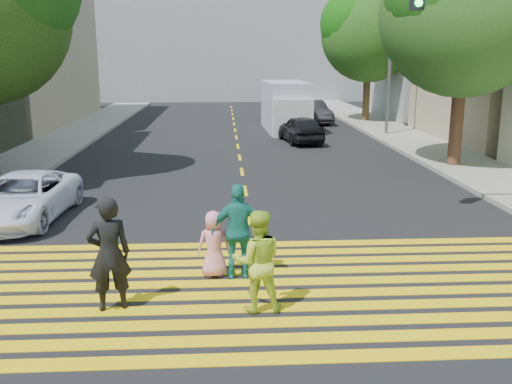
{
  "coord_description": "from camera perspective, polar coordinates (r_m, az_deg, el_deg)",
  "views": [
    {
      "loc": [
        -0.65,
        -8.39,
        4.14
      ],
      "look_at": [
        0.0,
        3.0,
        1.4
      ],
      "focal_mm": 40.0,
      "sensor_mm": 36.0,
      "label": 1
    }
  ],
  "objects": [
    {
      "name": "ground",
      "position": [
        9.38,
        1.07,
        -12.69
      ],
      "size": [
        120.0,
        120.0,
        0.0
      ],
      "primitive_type": "plane",
      "color": "black"
    },
    {
      "name": "sidewalk_left",
      "position": [
        31.65,
        -17.68,
        5.49
      ],
      "size": [
        3.0,
        40.0,
        0.15
      ],
      "primitive_type": "cube",
      "color": "gray",
      "rests_on": "ground"
    },
    {
      "name": "sidewalk_right",
      "position": [
        25.44,
        17.9,
        3.65
      ],
      "size": [
        3.0,
        60.0,
        0.15
      ],
      "primitive_type": "cube",
      "color": "gray",
      "rests_on": "ground"
    },
    {
      "name": "crosswalk",
      "position": [
        10.53,
        0.54,
        -9.61
      ],
      "size": [
        13.4,
        5.3,
        0.01
      ],
      "color": "yellow",
      "rests_on": "ground"
    },
    {
      "name": "lane_line",
      "position": [
        31.17,
        -2.05,
        5.87
      ],
      "size": [
        0.12,
        34.4,
        0.01
      ],
      "color": "yellow",
      "rests_on": "ground"
    },
    {
      "name": "building_right_grey",
      "position": [
        41.47,
        19.51,
        13.95
      ],
      "size": [
        10.0,
        10.0,
        10.0
      ],
      "primitive_type": "cube",
      "color": "gray",
      "rests_on": "ground"
    },
    {
      "name": "backdrop_block",
      "position": [
        56.43,
        -2.7,
        15.38
      ],
      "size": [
        30.0,
        8.0,
        12.0
      ],
      "primitive_type": "cube",
      "color": "gray",
      "rests_on": "ground"
    },
    {
      "name": "tree_right_near",
      "position": [
        22.52,
        20.41,
        17.4
      ],
      "size": [
        7.7,
        7.58,
        8.85
      ],
      "rotation": [
        0.0,
        0.0,
        0.3
      ],
      "color": "#43321B",
      "rests_on": "ground"
    },
    {
      "name": "tree_right_far",
      "position": [
        36.83,
        11.37,
        15.76
      ],
      "size": [
        6.72,
        6.29,
        8.52
      ],
      "rotation": [
        0.0,
        0.0,
        0.07
      ],
      "color": "#4B3D23",
      "rests_on": "ground"
    },
    {
      "name": "pedestrian_man",
      "position": [
        9.69,
        -14.49,
        -6.04
      ],
      "size": [
        0.81,
        0.65,
        1.94
      ],
      "primitive_type": "imported",
      "rotation": [
        0.0,
        0.0,
        3.44
      ],
      "color": "black",
      "rests_on": "ground"
    },
    {
      "name": "pedestrian_woman",
      "position": [
        9.39,
        0.14,
        -6.92
      ],
      "size": [
        0.86,
        0.68,
        1.72
      ],
      "primitive_type": "imported",
      "rotation": [
        0.0,
        0.0,
        3.17
      ],
      "color": "#BBDD35",
      "rests_on": "ground"
    },
    {
      "name": "pedestrian_child",
      "position": [
        10.92,
        -4.24,
        -5.2
      ],
      "size": [
        0.7,
        0.52,
        1.29
      ],
      "primitive_type": "imported",
      "rotation": [
        0.0,
        0.0,
        3.33
      ],
      "color": "pink",
      "rests_on": "ground"
    },
    {
      "name": "pedestrian_extra",
      "position": [
        10.76,
        -1.72,
        -3.93
      ],
      "size": [
        1.09,
        0.5,
        1.83
      ],
      "primitive_type": "imported",
      "rotation": [
        0.0,
        0.0,
        3.19
      ],
      "color": "#1E8179",
      "rests_on": "ground"
    },
    {
      "name": "white_sedan",
      "position": [
        15.74,
        -22.28,
        -0.53
      ],
      "size": [
        2.23,
        4.4,
        1.19
      ],
      "primitive_type": "imported",
      "rotation": [
        0.0,
        0.0,
        -0.06
      ],
      "color": "white",
      "rests_on": "ground"
    },
    {
      "name": "dark_car_near",
      "position": [
        27.9,
        4.49,
        6.3
      ],
      "size": [
        2.06,
        4.06,
        1.33
      ],
      "primitive_type": "imported",
      "rotation": [
        0.0,
        0.0,
        3.27
      ],
      "color": "black",
      "rests_on": "ground"
    },
    {
      "name": "silver_car",
      "position": [
        39.37,
        3.17,
        8.43
      ],
      "size": [
        2.57,
        4.87,
        1.35
      ],
      "primitive_type": "imported",
      "rotation": [
        0.0,
        0.0,
        2.99
      ],
      "color": "gray",
      "rests_on": "ground"
    },
    {
      "name": "dark_car_parked",
      "position": [
        36.1,
        5.63,
        7.97
      ],
      "size": [
        2.18,
        4.45,
        1.4
      ],
      "primitive_type": "imported",
      "rotation": [
        0.0,
        0.0,
        0.17
      ],
      "color": "black",
      "rests_on": "ground"
    },
    {
      "name": "white_van",
      "position": [
        32.14,
        3.04,
        8.4
      ],
      "size": [
        2.37,
        5.84,
        2.72
      ],
      "rotation": [
        0.0,
        0.0,
        0.04
      ],
      "color": "#AFB3C8",
      "rests_on": "ground"
    },
    {
      "name": "street_lamp",
      "position": [
        30.58,
        13.02,
        15.13
      ],
      "size": [
        2.05,
        0.46,
        9.04
      ],
      "rotation": [
        0.0,
        0.0,
        -0.13
      ],
      "color": "slate",
      "rests_on": "ground"
    }
  ]
}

